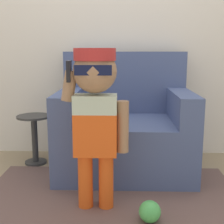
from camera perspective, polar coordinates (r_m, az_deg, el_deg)
name	(u,v)px	position (r m, az deg, el deg)	size (l,w,h in m)	color
ground_plane	(101,176)	(2.64, -1.97, -11.69)	(10.00, 10.00, 0.00)	#998466
wall_back	(105,21)	(3.11, -1.30, 16.22)	(10.00, 0.05, 2.60)	silver
armchair	(124,129)	(2.72, 2.30, -3.17)	(1.11, 0.85, 1.02)	#475684
person_child	(95,105)	(1.95, -3.06, 1.37)	(0.43, 0.32, 1.04)	#E05119
side_table	(35,135)	(2.93, -13.98, -4.03)	(0.30, 0.30, 0.45)	#333333
rug	(112,191)	(2.38, -0.08, -14.32)	(1.85, 0.97, 0.01)	brown
toy_ball	(150,212)	(2.00, 6.93, -17.62)	(0.13, 0.13, 0.13)	#4CB256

